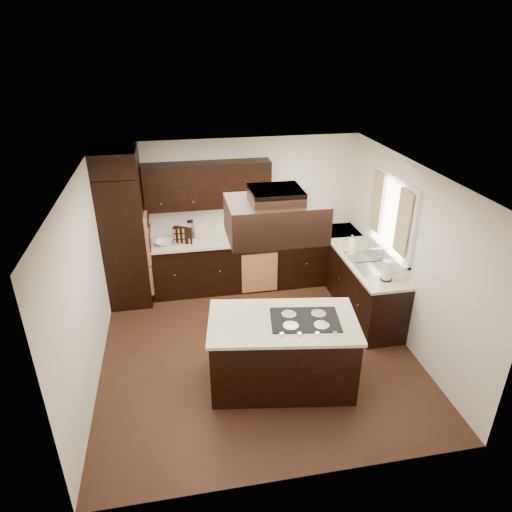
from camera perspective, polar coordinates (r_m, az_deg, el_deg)
name	(u,v)px	position (r m, az deg, el deg)	size (l,w,h in m)	color
floor	(257,349)	(6.52, 0.10, -11.58)	(4.20, 4.20, 0.02)	#512E1B
ceiling	(257,174)	(5.37, 0.13, 10.23)	(4.20, 4.20, 0.02)	white
wall_back	(234,212)	(7.74, -2.79, 5.45)	(4.20, 0.02, 2.50)	white
wall_front	(302,381)	(4.14, 5.72, -15.30)	(4.20, 0.02, 2.50)	white
wall_left	(85,285)	(5.87, -20.59, -3.40)	(0.02, 4.20, 2.50)	white
wall_right	(410,257)	(6.53, 18.64, -0.07)	(0.02, 4.20, 2.50)	white
oven_column	(125,240)	(7.42, -16.00, 1.90)	(0.65, 0.75, 2.12)	black
wall_oven_face	(148,235)	(7.37, -13.36, 2.56)	(0.05, 0.62, 0.78)	#D88555
base_cabinets_back	(239,263)	(7.79, -2.09, -0.90)	(2.93, 0.60, 0.88)	black
base_cabinets_right	(357,279)	(7.47, 12.51, -2.84)	(0.60, 2.40, 0.88)	black
countertop_back	(239,239)	(7.58, -2.13, 2.14)	(2.93, 0.63, 0.04)	beige
countertop_right	(359,253)	(7.26, 12.75, 0.33)	(0.63, 2.40, 0.04)	beige
upper_cabinets	(208,185)	(7.35, -6.05, 8.81)	(2.00, 0.34, 0.72)	black
dishwasher_front	(259,272)	(7.60, 0.44, -2.01)	(0.60, 0.05, 0.72)	#D88555
window_frame	(393,215)	(6.80, 16.70, 4.95)	(0.06, 1.32, 1.12)	white
window_pane	(394,215)	(6.81, 16.91, 4.96)	(0.00, 1.20, 1.00)	white
curtain_left	(403,223)	(6.41, 17.89, 3.98)	(0.02, 0.34, 0.90)	beige
curtain_right	(377,202)	(7.11, 14.85, 6.53)	(0.02, 0.34, 0.90)	beige
sink_rim	(369,262)	(6.97, 13.96, -0.72)	(0.52, 0.84, 0.01)	silver
island	(282,353)	(5.74, 3.28, -12.02)	(1.71, 0.93, 0.88)	black
island_top	(283,322)	(5.47, 3.40, -8.23)	(1.77, 0.99, 0.04)	beige
cooktop	(305,320)	(5.48, 6.13, -7.92)	(0.81, 0.54, 0.01)	black
range_hood	(275,219)	(4.99, 2.43, 4.70)	(1.05, 0.72, 0.42)	black
hood_duct	(276,194)	(4.89, 2.49, 7.70)	(0.55, 0.50, 0.13)	black
blender_base	(191,240)	(7.45, -8.10, 2.01)	(0.15, 0.15, 0.10)	silver
blender_pitcher	(191,230)	(7.37, -8.19, 3.29)	(0.13, 0.13, 0.26)	silver
spice_rack	(183,235)	(7.43, -9.07, 2.60)	(0.33, 0.08, 0.27)	black
mixing_bowl	(165,243)	(7.46, -11.36, 1.65)	(0.28, 0.28, 0.07)	white
soap_bottle	(352,241)	(7.37, 11.89, 1.86)	(0.09, 0.09, 0.20)	white
paper_towel	(387,271)	(6.47, 16.07, -1.76)	(0.14, 0.14, 0.29)	white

